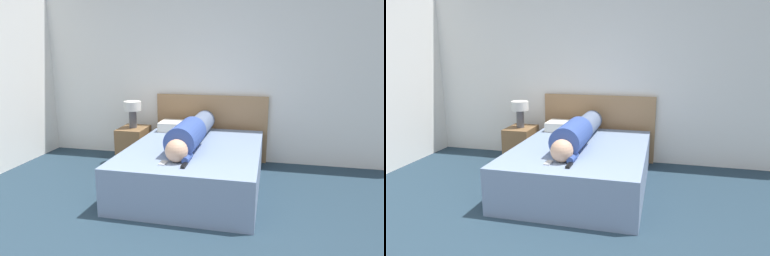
% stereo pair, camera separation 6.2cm
% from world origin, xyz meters
% --- Properties ---
extents(wall_back, '(6.32, 0.06, 2.60)m').
position_xyz_m(wall_back, '(0.00, 3.32, 1.30)').
color(wall_back, white).
rests_on(wall_back, ground_plane).
extents(bed, '(1.48, 1.93, 0.48)m').
position_xyz_m(bed, '(-0.02, 2.19, 0.24)').
color(bed, '#7589A8').
rests_on(bed, ground_plane).
extents(headboard, '(1.60, 0.04, 0.94)m').
position_xyz_m(headboard, '(-0.02, 3.25, 0.47)').
color(headboard, '#A37A51').
rests_on(headboard, ground_plane).
extents(nightstand, '(0.37, 0.47, 0.51)m').
position_xyz_m(nightstand, '(-1.05, 2.85, 0.25)').
color(nightstand, brown).
rests_on(nightstand, ground_plane).
extents(table_lamp, '(0.24, 0.24, 0.37)m').
position_xyz_m(table_lamp, '(-1.05, 2.85, 0.77)').
color(table_lamp, '#4C4C51').
rests_on(table_lamp, nightstand).
extents(person_lying, '(0.33, 1.61, 0.33)m').
position_xyz_m(person_lying, '(-0.07, 2.25, 0.63)').
color(person_lying, tan).
rests_on(person_lying, bed).
extents(pillow_near_headboard, '(0.53, 0.34, 0.12)m').
position_xyz_m(pillow_near_headboard, '(-0.40, 2.92, 0.55)').
color(pillow_near_headboard, silver).
rests_on(pillow_near_headboard, bed).
extents(tv_remote, '(0.04, 0.15, 0.02)m').
position_xyz_m(tv_remote, '(0.03, 1.49, 0.50)').
color(tv_remote, black).
rests_on(tv_remote, bed).
extents(cell_phone, '(0.06, 0.13, 0.01)m').
position_xyz_m(cell_phone, '(-0.19, 1.53, 0.49)').
color(cell_phone, '#B2B7BC').
rests_on(cell_phone, bed).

